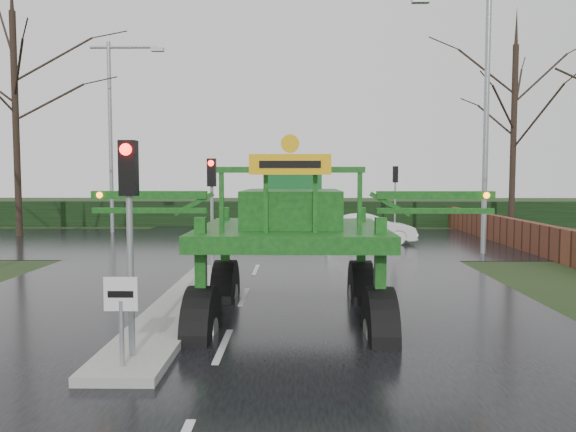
{
  "coord_description": "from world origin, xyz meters",
  "views": [
    {
      "loc": [
        1.27,
        -9.59,
        2.97
      ],
      "look_at": [
        1.07,
        4.24,
        2.0
      ],
      "focal_mm": 35.0,
      "sensor_mm": 36.0,
      "label": 1
    }
  ],
  "objects_px": {
    "traffic_signal_far": "(395,184)",
    "street_light_right": "(479,97)",
    "traffic_signal_mid": "(212,189)",
    "crop_sprayer": "(202,217)",
    "white_sedan": "(370,244)",
    "traffic_signal_near": "(129,201)",
    "street_light_left_far": "(116,119)",
    "keep_left_sign": "(121,307)"
  },
  "relations": [
    {
      "from": "traffic_signal_far",
      "to": "white_sedan",
      "type": "distance_m",
      "value": 5.82
    },
    {
      "from": "traffic_signal_mid",
      "to": "white_sedan",
      "type": "xyz_separation_m",
      "value": [
        5.86,
        7.67,
        -2.59
      ]
    },
    {
      "from": "traffic_signal_near",
      "to": "street_light_left_far",
      "type": "xyz_separation_m",
      "value": [
        -6.89,
        21.01,
        3.4
      ]
    },
    {
      "from": "keep_left_sign",
      "to": "crop_sprayer",
      "type": "height_order",
      "value": "crop_sprayer"
    },
    {
      "from": "traffic_signal_near",
      "to": "white_sedan",
      "type": "bearing_deg",
      "value": 70.09
    },
    {
      "from": "traffic_signal_far",
      "to": "white_sedan",
      "type": "height_order",
      "value": "traffic_signal_far"
    },
    {
      "from": "keep_left_sign",
      "to": "street_light_right",
      "type": "xyz_separation_m",
      "value": [
        9.49,
        13.5,
        4.93
      ]
    },
    {
      "from": "traffic_signal_mid",
      "to": "white_sedan",
      "type": "bearing_deg",
      "value": 52.64
    },
    {
      "from": "traffic_signal_far",
      "to": "crop_sprayer",
      "type": "xyz_separation_m",
      "value": [
        -7.0,
        -19.06,
        -0.39
      ]
    },
    {
      "from": "traffic_signal_far",
      "to": "street_light_right",
      "type": "bearing_deg",
      "value": 101.95
    },
    {
      "from": "street_light_left_far",
      "to": "white_sedan",
      "type": "height_order",
      "value": "street_light_left_far"
    },
    {
      "from": "traffic_signal_far",
      "to": "white_sedan",
      "type": "bearing_deg",
      "value": 68.16
    },
    {
      "from": "keep_left_sign",
      "to": "traffic_signal_far",
      "type": "relative_size",
      "value": 0.38
    },
    {
      "from": "traffic_signal_mid",
      "to": "street_light_right",
      "type": "distance_m",
      "value": 11.05
    },
    {
      "from": "traffic_signal_mid",
      "to": "crop_sprayer",
      "type": "distance_m",
      "value": 6.6
    },
    {
      "from": "traffic_signal_far",
      "to": "white_sedan",
      "type": "xyz_separation_m",
      "value": [
        -1.94,
        -4.84,
        -2.59
      ]
    },
    {
      "from": "white_sedan",
      "to": "keep_left_sign",
      "type": "bearing_deg",
      "value": 157.58
    },
    {
      "from": "street_light_right",
      "to": "crop_sprayer",
      "type": "xyz_separation_m",
      "value": [
        -8.69,
        -11.05,
        -3.79
      ]
    },
    {
      "from": "traffic_signal_mid",
      "to": "keep_left_sign",
      "type": "bearing_deg",
      "value": -90.0
    },
    {
      "from": "traffic_signal_near",
      "to": "traffic_signal_mid",
      "type": "height_order",
      "value": "same"
    },
    {
      "from": "traffic_signal_mid",
      "to": "white_sedan",
      "type": "distance_m",
      "value": 10.0
    },
    {
      "from": "traffic_signal_far",
      "to": "street_light_left_far",
      "type": "bearing_deg",
      "value": 0.03
    },
    {
      "from": "street_light_left_far",
      "to": "crop_sprayer",
      "type": "xyz_separation_m",
      "value": [
        7.7,
        -19.05,
        -3.79
      ]
    },
    {
      "from": "keep_left_sign",
      "to": "white_sedan",
      "type": "xyz_separation_m",
      "value": [
        5.86,
        16.67,
        -1.06
      ]
    },
    {
      "from": "traffic_signal_mid",
      "to": "street_light_left_far",
      "type": "xyz_separation_m",
      "value": [
        -6.89,
        12.51,
        3.4
      ]
    },
    {
      "from": "traffic_signal_mid",
      "to": "traffic_signal_far",
      "type": "xyz_separation_m",
      "value": [
        7.8,
        12.52,
        0.0
      ]
    },
    {
      "from": "traffic_signal_mid",
      "to": "crop_sprayer",
      "type": "height_order",
      "value": "crop_sprayer"
    },
    {
      "from": "traffic_signal_far",
      "to": "street_light_right",
      "type": "xyz_separation_m",
      "value": [
        1.69,
        -8.01,
        3.4
      ]
    },
    {
      "from": "keep_left_sign",
      "to": "traffic_signal_far",
      "type": "xyz_separation_m",
      "value": [
        7.8,
        21.51,
        1.53
      ]
    },
    {
      "from": "keep_left_sign",
      "to": "traffic_signal_far",
      "type": "bearing_deg",
      "value": 70.07
    },
    {
      "from": "street_light_right",
      "to": "crop_sprayer",
      "type": "height_order",
      "value": "street_light_right"
    },
    {
      "from": "keep_left_sign",
      "to": "street_light_right",
      "type": "distance_m",
      "value": 17.23
    },
    {
      "from": "keep_left_sign",
      "to": "white_sedan",
      "type": "relative_size",
      "value": 0.34
    },
    {
      "from": "white_sedan",
      "to": "street_light_right",
      "type": "bearing_deg",
      "value": -134.1
    },
    {
      "from": "traffic_signal_near",
      "to": "crop_sprayer",
      "type": "xyz_separation_m",
      "value": [
        0.8,
        1.96,
        -0.39
      ]
    },
    {
      "from": "traffic_signal_far",
      "to": "street_light_right",
      "type": "distance_m",
      "value": 8.86
    },
    {
      "from": "traffic_signal_near",
      "to": "white_sedan",
      "type": "distance_m",
      "value": 17.4
    },
    {
      "from": "keep_left_sign",
      "to": "traffic_signal_near",
      "type": "xyz_separation_m",
      "value": [
        0.0,
        0.49,
        1.53
      ]
    },
    {
      "from": "street_light_right",
      "to": "street_light_left_far",
      "type": "distance_m",
      "value": 18.24
    },
    {
      "from": "street_light_right",
      "to": "white_sedan",
      "type": "height_order",
      "value": "street_light_right"
    },
    {
      "from": "keep_left_sign",
      "to": "street_light_left_far",
      "type": "xyz_separation_m",
      "value": [
        -6.89,
        21.5,
        4.93
      ]
    },
    {
      "from": "crop_sprayer",
      "to": "traffic_signal_far",
      "type": "bearing_deg",
      "value": 70.41
    }
  ]
}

